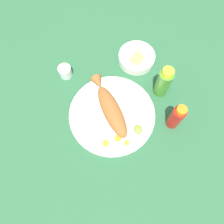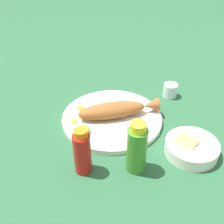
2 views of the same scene
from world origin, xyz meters
The scene contains 13 objects.
ground_plane centered at (0.00, 0.00, 0.00)m, with size 4.00×4.00×0.00m, color #235133.
main_plate centered at (0.00, 0.00, 0.01)m, with size 0.36×0.36×0.02m, color silver.
fried_fish centered at (-0.02, 0.00, 0.05)m, with size 0.30×0.09×0.06m.
fork_near centered at (-0.09, 0.03, 0.02)m, with size 0.16×0.11×0.00m.
fork_far centered at (-0.06, 0.07, 0.02)m, with size 0.19×0.03×0.00m.
carrot_slice_near centered at (0.11, -0.06, 0.02)m, with size 0.03×0.03×0.00m, color orange.
carrot_slice_mid centered at (0.11, -0.01, 0.02)m, with size 0.03×0.03×0.00m, color orange.
carrot_slice_far centered at (0.14, 0.01, 0.02)m, with size 0.02×0.02×0.00m, color orange.
lime_wedge_main centered at (0.10, 0.08, 0.03)m, with size 0.04×0.03×0.02m, color #6BB233.
hot_sauce_bottle_red centered at (0.11, 0.22, 0.07)m, with size 0.05×0.05×0.15m.
hot_sauce_bottle_green centered at (-0.04, 0.24, 0.08)m, with size 0.06×0.06×0.17m.
salt_cup centered at (-0.26, -0.13, 0.02)m, with size 0.06×0.06×0.05m.
guacamole_bowl centered at (-0.22, 0.20, 0.02)m, with size 0.17×0.17×0.05m.
Camera 1 is at (0.31, -0.11, 0.86)m, focal length 35.00 mm.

